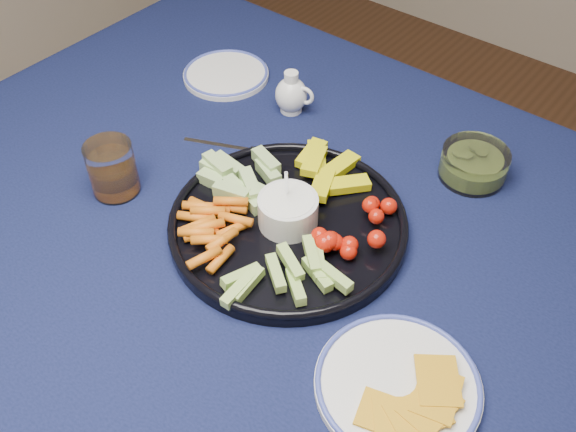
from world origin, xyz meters
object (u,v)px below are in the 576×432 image
Objects in this scene: pickle_bowl at (473,165)px; juice_tumbler at (113,171)px; dining_table at (342,298)px; side_plate_extra at (226,74)px; crudite_platter at (287,219)px; cheese_plate at (398,383)px; creamer_pitcher at (292,95)px.

juice_tumbler is (-0.45, -0.41, 0.02)m from pickle_bowl.
juice_tumbler reaches higher than pickle_bowl.
side_plate_extra reaches higher than dining_table.
crudite_platter reaches higher than side_plate_extra.
side_plate_extra is at bearing 103.34° from juice_tumbler.
crudite_platter reaches higher than pickle_bowl.
cheese_plate is (0.29, -0.13, -0.01)m from crudite_platter.
crudite_platter is (-0.11, -0.00, 0.11)m from dining_table.
dining_table is at bearing -28.20° from side_plate_extra.
cheese_plate is at bearing -37.09° from dining_table.
creamer_pitcher reaches higher than dining_table.
cheese_plate reaches higher than side_plate_extra.
juice_tumbler is at bearing -76.66° from side_plate_extra.
creamer_pitcher is 0.48× the size of side_plate_extra.
pickle_bowl is at bearing 41.99° from juice_tumbler.
crudite_platter is at bearing -52.94° from creamer_pitcher.
juice_tumbler is (-0.09, -0.36, 0.00)m from creamer_pitcher.
creamer_pitcher is 0.74× the size of pickle_bowl.
creamer_pitcher reaches higher than side_plate_extra.
creamer_pitcher is 0.61m from cheese_plate.
pickle_bowl is (0.17, 0.30, 0.00)m from crudite_platter.
cheese_plate is at bearing -74.69° from pickle_bowl.
creamer_pitcher is at bearing 140.33° from dining_table.
side_plate_extra is (-0.09, 0.37, -0.03)m from juice_tumbler.
creamer_pitcher is at bearing -172.79° from pickle_bowl.
juice_tumbler reaches higher than side_plate_extra.
side_plate_extra is at bearing 178.05° from creamer_pitcher.
pickle_bowl is 0.45m from cheese_plate.
side_plate_extra is at bearing -175.79° from pickle_bowl.
juice_tumbler is at bearing -164.64° from dining_table.
dining_table is 17.80× the size of juice_tumbler.
side_plate_extra is at bearing 144.92° from crudite_platter.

